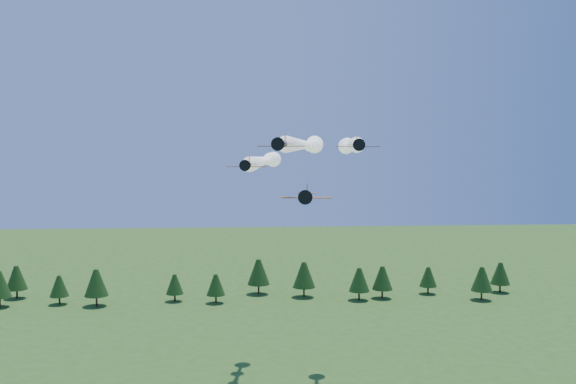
{
  "coord_description": "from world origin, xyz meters",
  "views": [
    {
      "loc": [
        -8.77,
        -99.65,
        50.27
      ],
      "look_at": [
        -1.79,
        0.0,
        43.2
      ],
      "focal_mm": 40.0,
      "sensor_mm": 36.0,
      "label": 1
    }
  ],
  "objects": [
    {
      "name": "plane_left",
      "position": [
        -4.12,
        36.51,
        47.36
      ],
      "size": [
        11.68,
        60.32,
        3.7
      ],
      "rotation": [
        0.0,
        0.0,
        -0.12
      ],
      "color": "black",
      "rests_on": "ground"
    },
    {
      "name": "treeline",
      "position": [
        -6.37,
        108.73,
        6.92
      ],
      "size": [
        171.79,
        21.04,
        11.93
      ],
      "color": "#382314",
      "rests_on": "ground"
    },
    {
      "name": "plane_lead",
      "position": [
        2.78,
        19.7,
        50.63
      ],
      "size": [
        14.94,
        48.96,
        3.7
      ],
      "rotation": [
        0.0,
        0.0,
        -0.22
      ],
      "color": "black",
      "rests_on": "ground"
    },
    {
      "name": "plane_slot",
      "position": [
        1.71,
        6.36,
        42.18
      ],
      "size": [
        8.56,
        9.31,
        2.99
      ],
      "rotation": [
        0.0,
        0.0,
        -0.14
      ],
      "color": "black",
      "rests_on": "ground"
    },
    {
      "name": "plane_right",
      "position": [
        12.96,
        30.32,
        50.56
      ],
      "size": [
        11.78,
        56.81,
        3.7
      ],
      "rotation": [
        0.0,
        0.0,
        -0.13
      ],
      "color": "black",
      "rests_on": "ground"
    }
  ]
}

